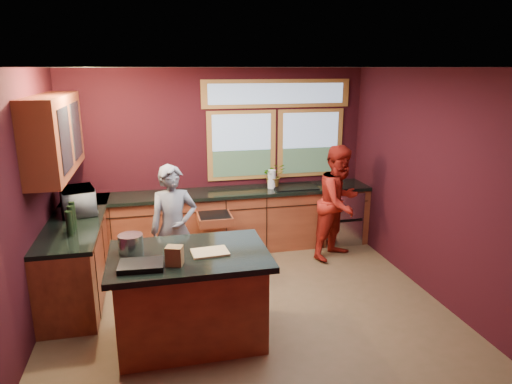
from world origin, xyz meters
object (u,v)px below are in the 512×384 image
object	(u,v)px
stock_pot	(131,243)
island	(191,296)
person_red	(339,202)
person_grey	(174,229)
cutting_board	(210,252)

from	to	relation	value
stock_pot	island	bearing A→B (deg)	-15.26
person_red	stock_pot	bearing A→B (deg)	175.68
island	stock_pot	xyz separation A→B (m)	(-0.55, 0.15, 0.56)
person_grey	stock_pot	xyz separation A→B (m)	(-0.46, -1.00, 0.24)
cutting_board	stock_pot	xyz separation A→B (m)	(-0.75, 0.20, 0.08)
cutting_board	person_grey	bearing A→B (deg)	103.61
person_grey	stock_pot	bearing A→B (deg)	-119.72
island	person_grey	bearing A→B (deg)	94.53
island	cutting_board	size ratio (longest dim) A/B	4.43
island	person_grey	world-z (taller)	person_grey
person_grey	cutting_board	world-z (taller)	person_grey
person_red	stock_pot	xyz separation A→B (m)	(-2.83, -1.51, 0.21)
stock_pot	cutting_board	bearing A→B (deg)	-14.93
island	stock_pot	world-z (taller)	stock_pot
cutting_board	island	bearing A→B (deg)	165.96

